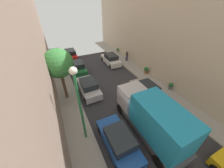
{
  "coord_description": "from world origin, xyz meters",
  "views": [
    {
      "loc": [
        -5.28,
        -6.38,
        9.02
      ],
      "look_at": [
        0.03,
        4.64,
        0.5
      ],
      "focal_mm": 20.37,
      "sensor_mm": 36.0,
      "label": 1
    }
  ],
  "objects_px": {
    "potted_plant_0": "(171,86)",
    "potted_plant_2": "(117,50)",
    "parked_car_right_1": "(147,90)",
    "potted_plant_1": "(146,70)",
    "parked_car_right_2": "(111,59)",
    "street_tree_0": "(58,64)",
    "parked_car_left_5": "(71,55)",
    "parked_car_left_4": "(78,67)",
    "parked_car_left_3": "(89,87)",
    "parked_car_left_2": "(119,141)",
    "pedestrian": "(127,55)",
    "lamp_post": "(79,98)",
    "delivery_truck": "(152,117)"
  },
  "relations": [
    {
      "from": "delivery_truck",
      "to": "potted_plant_1",
      "type": "relative_size",
      "value": 7.14
    },
    {
      "from": "parked_car_right_1",
      "to": "delivery_truck",
      "type": "xyz_separation_m",
      "value": [
        -2.7,
        -3.78,
        1.07
      ]
    },
    {
      "from": "parked_car_left_2",
      "to": "parked_car_right_2",
      "type": "height_order",
      "value": "same"
    },
    {
      "from": "parked_car_left_5",
      "to": "parked_car_left_4",
      "type": "bearing_deg",
      "value": -90.0
    },
    {
      "from": "parked_car_left_2",
      "to": "parked_car_left_4",
      "type": "relative_size",
      "value": 1.0
    },
    {
      "from": "parked_car_left_2",
      "to": "parked_car_left_5",
      "type": "distance_m",
      "value": 17.53
    },
    {
      "from": "potted_plant_1",
      "to": "lamp_post",
      "type": "relative_size",
      "value": 0.16
    },
    {
      "from": "street_tree_0",
      "to": "parked_car_left_5",
      "type": "bearing_deg",
      "value": 76.9
    },
    {
      "from": "parked_car_right_2",
      "to": "delivery_truck",
      "type": "distance_m",
      "value": 13.01
    },
    {
      "from": "potted_plant_0",
      "to": "potted_plant_1",
      "type": "relative_size",
      "value": 0.93
    },
    {
      "from": "parked_car_left_2",
      "to": "pedestrian",
      "type": "bearing_deg",
      "value": 56.69
    },
    {
      "from": "parked_car_right_1",
      "to": "parked_car_right_2",
      "type": "distance_m",
      "value": 8.9
    },
    {
      "from": "parked_car_left_2",
      "to": "potted_plant_2",
      "type": "bearing_deg",
      "value": 62.56
    },
    {
      "from": "parked_car_left_3",
      "to": "potted_plant_0",
      "type": "relative_size",
      "value": 4.89
    },
    {
      "from": "delivery_truck",
      "to": "lamp_post",
      "type": "bearing_deg",
      "value": 159.87
    },
    {
      "from": "potted_plant_1",
      "to": "potted_plant_2",
      "type": "distance_m",
      "value": 8.51
    },
    {
      "from": "pedestrian",
      "to": "potted_plant_1",
      "type": "distance_m",
      "value": 4.71
    },
    {
      "from": "potted_plant_2",
      "to": "potted_plant_0",
      "type": "bearing_deg",
      "value": -89.4
    },
    {
      "from": "lamp_post",
      "to": "parked_car_left_5",
      "type": "bearing_deg",
      "value": 83.15
    },
    {
      "from": "parked_car_left_4",
      "to": "pedestrian",
      "type": "height_order",
      "value": "pedestrian"
    },
    {
      "from": "potted_plant_0",
      "to": "potted_plant_1",
      "type": "xyz_separation_m",
      "value": [
        -0.16,
        4.21,
        0.02
      ]
    },
    {
      "from": "parked_car_left_3",
      "to": "delivery_truck",
      "type": "xyz_separation_m",
      "value": [
        2.7,
        -7.05,
        1.07
      ]
    },
    {
      "from": "lamp_post",
      "to": "delivery_truck",
      "type": "bearing_deg",
      "value": -20.13
    },
    {
      "from": "parked_car_left_2",
      "to": "parked_car_left_3",
      "type": "bearing_deg",
      "value": 90.0
    },
    {
      "from": "parked_car_left_2",
      "to": "parked_car_right_2",
      "type": "bearing_deg",
      "value": 66.96
    },
    {
      "from": "potted_plant_1",
      "to": "potted_plant_2",
      "type": "xyz_separation_m",
      "value": [
        0.03,
        8.51,
        0.03
      ]
    },
    {
      "from": "potted_plant_2",
      "to": "lamp_post",
      "type": "distance_m",
      "value": 18.01
    },
    {
      "from": "parked_car_right_1",
      "to": "pedestrian",
      "type": "height_order",
      "value": "pedestrian"
    },
    {
      "from": "parked_car_left_4",
      "to": "street_tree_0",
      "type": "bearing_deg",
      "value": -115.26
    },
    {
      "from": "parked_car_left_4",
      "to": "potted_plant_1",
      "type": "distance_m",
      "value": 9.56
    },
    {
      "from": "parked_car_left_4",
      "to": "lamp_post",
      "type": "height_order",
      "value": "lamp_post"
    },
    {
      "from": "parked_car_left_2",
      "to": "potted_plant_1",
      "type": "bearing_deg",
      "value": 42.36
    },
    {
      "from": "parked_car_left_3",
      "to": "potted_plant_1",
      "type": "xyz_separation_m",
      "value": [
        8.34,
        0.54,
        -0.09
      ]
    },
    {
      "from": "parked_car_right_2",
      "to": "street_tree_0",
      "type": "distance_m",
      "value": 10.11
    },
    {
      "from": "delivery_truck",
      "to": "lamp_post",
      "type": "height_order",
      "value": "lamp_post"
    },
    {
      "from": "parked_car_right_1",
      "to": "potted_plant_1",
      "type": "distance_m",
      "value": 4.81
    },
    {
      "from": "parked_car_right_1",
      "to": "potted_plant_0",
      "type": "bearing_deg",
      "value": -7.56
    },
    {
      "from": "parked_car_left_2",
      "to": "lamp_post",
      "type": "height_order",
      "value": "lamp_post"
    },
    {
      "from": "parked_car_left_4",
      "to": "parked_car_left_2",
      "type": "bearing_deg",
      "value": -90.0
    },
    {
      "from": "parked_car_left_5",
      "to": "lamp_post",
      "type": "height_order",
      "value": "lamp_post"
    },
    {
      "from": "parked_car_right_2",
      "to": "potted_plant_2",
      "type": "bearing_deg",
      "value": 49.03
    },
    {
      "from": "potted_plant_1",
      "to": "parked_car_right_1",
      "type": "bearing_deg",
      "value": -127.67
    },
    {
      "from": "parked_car_right_1",
      "to": "potted_plant_2",
      "type": "relative_size",
      "value": 4.77
    },
    {
      "from": "parked_car_left_3",
      "to": "parked_car_right_2",
      "type": "height_order",
      "value": "same"
    },
    {
      "from": "parked_car_right_2",
      "to": "potted_plant_0",
      "type": "relative_size",
      "value": 4.89
    },
    {
      "from": "parked_car_left_5",
      "to": "pedestrian",
      "type": "bearing_deg",
      "value": -33.04
    },
    {
      "from": "parked_car_left_2",
      "to": "potted_plant_1",
      "type": "xyz_separation_m",
      "value": [
        8.34,
        7.6,
        -0.09
      ]
    },
    {
      "from": "potted_plant_0",
      "to": "potted_plant_2",
      "type": "distance_m",
      "value": 12.72
    },
    {
      "from": "parked_car_right_2",
      "to": "potted_plant_2",
      "type": "xyz_separation_m",
      "value": [
        2.96,
        3.41,
        -0.06
      ]
    },
    {
      "from": "delivery_truck",
      "to": "street_tree_0",
      "type": "bearing_deg",
      "value": 125.48
    }
  ]
}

